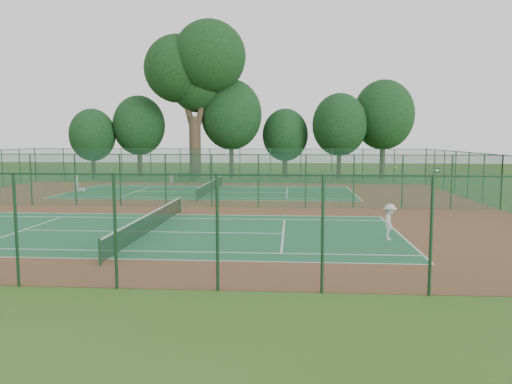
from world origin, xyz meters
TOP-DOWN VIEW (x-y plane):
  - ground at (0.00, 0.00)m, footprint 120.00×120.00m
  - red_pad at (0.00, 0.00)m, footprint 40.00×36.00m
  - court_near at (0.00, -9.00)m, footprint 23.77×10.97m
  - court_far at (0.00, 9.00)m, footprint 23.77×10.97m
  - fence_north at (0.00, 18.00)m, footprint 40.00×0.09m
  - fence_south at (0.00, -18.00)m, footprint 40.00×0.09m
  - fence_east at (20.00, 0.00)m, footprint 0.09×36.00m
  - fence_divider at (0.00, 0.00)m, footprint 40.00×0.09m
  - tennis_net_near at (0.00, -9.00)m, footprint 0.10×12.90m
  - tennis_net_far at (0.00, 9.00)m, footprint 0.10×12.90m
  - player_near at (11.13, -10.17)m, footprint 0.82×1.15m
  - player_far at (-11.20, 8.08)m, footprint 0.52×0.66m
  - trash_bin at (-5.49, 17.60)m, footprint 0.60×0.60m
  - bench at (-3.82, 17.49)m, footprint 1.73×0.73m
  - kit_bag at (-11.28, 9.06)m, footprint 0.76×0.44m
  - stray_ball_a at (2.34, -0.59)m, footprint 0.07×0.07m
  - stray_ball_b at (6.15, -0.71)m, footprint 0.07×0.07m
  - stray_ball_c at (-1.13, -0.81)m, footprint 0.07×0.07m
  - big_tree at (-3.65, 21.88)m, footprint 11.10×8.13m
  - evergreen_row at (0.50, 24.25)m, footprint 39.00×5.00m

SIDE VIEW (x-z plane):
  - ground at x=0.00m, z-range 0.00..0.00m
  - evergreen_row at x=0.50m, z-range -6.00..6.00m
  - red_pad at x=0.00m, z-range 0.00..0.01m
  - court_near at x=0.00m, z-range 0.01..0.02m
  - court_far at x=0.00m, z-range 0.01..0.02m
  - stray_ball_a at x=2.34m, z-range 0.01..0.08m
  - stray_ball_c at x=-1.13m, z-range 0.01..0.08m
  - stray_ball_b at x=6.15m, z-range 0.01..0.08m
  - kit_bag at x=-11.28m, z-range 0.01..0.28m
  - trash_bin at x=-5.49m, z-range 0.01..0.83m
  - bench at x=-3.82m, z-range 0.03..1.06m
  - tennis_net_near at x=0.00m, z-range 0.06..1.03m
  - tennis_net_far at x=0.00m, z-range 0.06..1.03m
  - player_far at x=-11.20m, z-range 0.02..1.60m
  - player_near at x=11.13m, z-range 0.02..1.64m
  - fence_east at x=20.00m, z-range 0.01..3.51m
  - fence_north at x=0.00m, z-range 0.01..3.51m
  - fence_south at x=0.00m, z-range 0.01..3.51m
  - fence_divider at x=0.00m, z-range 0.01..3.51m
  - big_tree at x=-3.65m, z-range 3.55..20.61m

